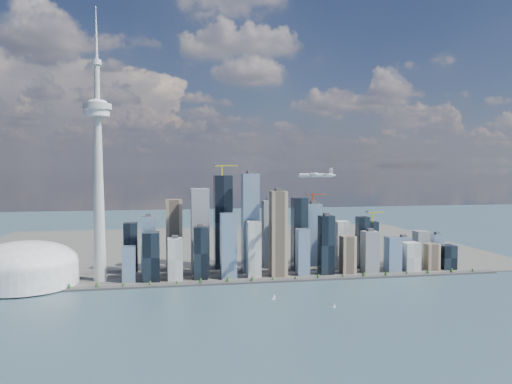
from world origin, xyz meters
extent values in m
plane|color=#314B57|center=(0.00, 0.00, 0.00)|extent=(4000.00, 4000.00, 0.00)
cube|color=#383838|center=(0.00, 250.00, 2.00)|extent=(1100.00, 22.00, 4.00)
cube|color=#4C4C47|center=(0.00, 700.00, 1.50)|extent=(1400.00, 900.00, 3.00)
cylinder|color=#3F2D1E|center=(-390.00, 250.00, 5.20)|extent=(1.00, 1.00, 2.40)
cone|color=#1B4117|center=(-390.00, 250.00, 8.80)|extent=(7.20, 7.20, 8.00)
cylinder|color=#3F2D1E|center=(-303.33, 250.00, 5.20)|extent=(1.00, 1.00, 2.40)
cone|color=#1B4117|center=(-303.33, 250.00, 8.80)|extent=(7.20, 7.20, 8.00)
cylinder|color=#3F2D1E|center=(-216.67, 250.00, 5.20)|extent=(1.00, 1.00, 2.40)
cone|color=#1B4117|center=(-216.67, 250.00, 8.80)|extent=(7.20, 7.20, 8.00)
cylinder|color=#3F2D1E|center=(-130.00, 250.00, 5.20)|extent=(1.00, 1.00, 2.40)
cone|color=#1B4117|center=(-130.00, 250.00, 8.80)|extent=(7.20, 7.20, 8.00)
cylinder|color=#3F2D1E|center=(-43.33, 250.00, 5.20)|extent=(1.00, 1.00, 2.40)
cone|color=#1B4117|center=(-43.33, 250.00, 8.80)|extent=(7.20, 7.20, 8.00)
cylinder|color=#3F2D1E|center=(43.33, 250.00, 5.20)|extent=(1.00, 1.00, 2.40)
cone|color=#1B4117|center=(43.33, 250.00, 8.80)|extent=(7.20, 7.20, 8.00)
cylinder|color=#3F2D1E|center=(130.00, 250.00, 5.20)|extent=(1.00, 1.00, 2.40)
cone|color=#1B4117|center=(130.00, 250.00, 8.80)|extent=(7.20, 7.20, 8.00)
cylinder|color=#3F2D1E|center=(216.67, 250.00, 5.20)|extent=(1.00, 1.00, 2.40)
cone|color=#1B4117|center=(216.67, 250.00, 8.80)|extent=(7.20, 7.20, 8.00)
cylinder|color=#3F2D1E|center=(303.33, 250.00, 5.20)|extent=(1.00, 1.00, 2.40)
cone|color=#1B4117|center=(303.33, 250.00, 8.80)|extent=(7.20, 7.20, 8.00)
cylinder|color=#3F2D1E|center=(390.00, 250.00, 5.20)|extent=(1.00, 1.00, 2.40)
cone|color=#1B4117|center=(390.00, 250.00, 8.80)|extent=(7.20, 7.20, 8.00)
cylinder|color=#3F2D1E|center=(476.67, 250.00, 5.20)|extent=(1.00, 1.00, 2.40)
cone|color=#1B4117|center=(476.67, 250.00, 8.80)|extent=(7.20, 7.20, 8.00)
cube|color=black|center=(-200.00, 290.00, 52.71)|extent=(34.00, 34.00, 99.42)
cube|color=#7A97B9|center=(-200.00, 340.00, 66.27)|extent=(30.00, 30.00, 126.54)
cube|color=silver|center=(-150.00, 290.00, 45.93)|extent=(30.00, 30.00, 85.87)
cube|color=tan|center=(-150.00, 395.00, 82.09)|extent=(36.00, 36.00, 158.17)
cube|color=slate|center=(-95.00, 340.00, 95.64)|extent=(38.00, 38.00, 185.29)
cube|color=black|center=(-95.00, 290.00, 57.23)|extent=(28.00, 28.00, 108.46)
cube|color=#7A97B9|center=(-40.00, 290.00, 70.79)|extent=(32.00, 32.00, 135.58)
cube|color=black|center=(-40.00, 395.00, 109.20)|extent=(40.00, 40.00, 212.40)
cube|color=#7A97B9|center=(15.00, 340.00, 111.46)|extent=(36.00, 36.00, 216.92)
cube|color=silver|center=(15.00, 290.00, 61.75)|extent=(28.00, 28.00, 117.50)
cube|color=tan|center=(70.00, 290.00, 93.38)|extent=(34.00, 34.00, 180.77)
cube|color=slate|center=(70.00, 395.00, 79.83)|extent=(30.00, 30.00, 153.65)
cube|color=black|center=(125.00, 340.00, 84.35)|extent=(32.00, 32.00, 162.69)
cube|color=#7A97B9|center=(125.00, 290.00, 52.71)|extent=(26.00, 26.00, 99.42)
cube|color=black|center=(175.00, 290.00, 66.27)|extent=(30.00, 30.00, 126.54)
cube|color=#7A97B9|center=(175.00, 395.00, 75.31)|extent=(34.00, 34.00, 144.62)
cube|color=silver|center=(225.00, 340.00, 57.23)|extent=(28.00, 28.00, 108.46)
cube|color=tan|center=(225.00, 290.00, 43.67)|extent=(30.00, 30.00, 81.35)
cube|color=slate|center=(275.00, 290.00, 48.19)|extent=(32.00, 32.00, 90.38)
cube|color=black|center=(275.00, 340.00, 61.75)|extent=(26.00, 26.00, 117.50)
cube|color=#7A97B9|center=(325.00, 290.00, 41.41)|extent=(30.00, 30.00, 76.83)
cube|color=black|center=(325.00, 395.00, 52.71)|extent=(28.00, 28.00, 99.42)
cube|color=#7A97B9|center=(375.00, 340.00, 36.89)|extent=(30.00, 30.00, 67.79)
cube|color=silver|center=(375.00, 290.00, 34.63)|extent=(34.00, 34.00, 63.27)
cube|color=tan|center=(420.00, 290.00, 32.38)|extent=(28.00, 28.00, 58.75)
cube|color=slate|center=(420.00, 340.00, 43.67)|extent=(30.00, 30.00, 81.35)
cube|color=black|center=(465.00, 290.00, 30.12)|extent=(32.00, 32.00, 54.23)
cube|color=#7A97B9|center=(465.00, 340.00, 39.15)|extent=(26.00, 26.00, 72.31)
cube|color=black|center=(-240.00, 395.00, 57.23)|extent=(30.00, 30.00, 108.46)
cube|color=#7A97B9|center=(-240.00, 290.00, 39.15)|extent=(26.00, 26.00, 72.31)
cube|color=yellow|center=(-40.00, 395.00, 226.40)|extent=(3.00, 3.00, 22.00)
cube|color=yellow|center=(-31.75, 395.00, 237.40)|extent=(55.00, 2.20, 2.20)
cube|color=#383838|center=(-56.50, 395.00, 239.40)|extent=(6.00, 4.00, 4.00)
cube|color=#A33417|center=(175.00, 395.00, 158.62)|extent=(3.00, 3.00, 22.00)
cube|color=#A33417|center=(182.20, 395.00, 169.62)|extent=(48.00, 2.20, 2.20)
cube|color=#383838|center=(160.60, 395.00, 171.62)|extent=(6.00, 4.00, 4.00)
cube|color=yellow|center=(325.00, 395.00, 113.42)|extent=(3.00, 3.00, 22.00)
cube|color=yellow|center=(331.75, 395.00, 124.42)|extent=(45.00, 2.20, 2.20)
cube|color=#383838|center=(311.50, 395.00, 126.42)|extent=(6.00, 4.00, 4.00)
cone|color=#ACADA7|center=(-300.00, 310.00, 173.00)|extent=(26.00, 26.00, 340.00)
cylinder|color=#B8B8B8|center=(-300.00, 310.00, 343.00)|extent=(48.00, 48.00, 14.00)
cylinder|color=#ACADA7|center=(-300.00, 310.00, 355.00)|extent=(56.00, 56.00, 12.00)
ellipsoid|color=#B8B8B8|center=(-300.00, 310.00, 363.00)|extent=(40.00, 40.00, 14.00)
cylinder|color=#ACADA7|center=(-300.00, 310.00, 403.00)|extent=(11.00, 11.00, 80.00)
cylinder|color=#B8B8B8|center=(-300.00, 310.00, 443.00)|extent=(18.00, 18.00, 10.00)
cone|color=silver|center=(-300.00, 310.00, 501.00)|extent=(7.00, 7.00, 105.00)
cylinder|color=#B8B8B8|center=(-440.00, 300.00, 25.00)|extent=(200.00, 200.00, 44.00)
ellipsoid|color=#B8B8B8|center=(-440.00, 300.00, 47.00)|extent=(200.00, 200.00, 84.00)
cylinder|color=white|center=(117.22, 187.20, 218.66)|extent=(59.79, 30.21, 7.57)
cone|color=white|center=(87.66, 199.25, 218.66)|extent=(10.52, 10.13, 7.57)
cone|color=white|center=(147.88, 174.70, 218.66)|extent=(13.80, 11.47, 7.57)
cube|color=white|center=(115.03, 188.09, 222.68)|extent=(33.75, 64.88, 1.18)
cylinder|color=white|center=(110.13, 176.05, 220.79)|extent=(13.65, 8.85, 4.26)
cylinder|color=white|center=(119.94, 200.13, 220.79)|extent=(13.65, 8.85, 4.26)
cylinder|color=#3F3F3F|center=(103.56, 178.72, 220.79)|extent=(3.90, 8.89, 9.46)
cylinder|color=#3F3F3F|center=(113.37, 202.81, 220.79)|extent=(3.90, 8.89, 9.46)
cube|color=white|center=(144.59, 176.04, 226.23)|extent=(6.49, 3.37, 13.01)
cube|color=white|center=(144.59, 176.04, 232.85)|extent=(12.85, 21.67, 0.83)
cube|color=white|center=(20.03, 119.87, 0.44)|extent=(6.91, 3.52, 0.88)
cylinder|color=#999999|center=(20.03, 119.87, 5.52)|extent=(0.27, 0.27, 9.94)
cube|color=white|center=(108.48, 50.17, 0.35)|extent=(5.54, 2.94, 0.71)
cylinder|color=#999999|center=(108.48, 50.17, 4.43)|extent=(0.21, 0.21, 7.97)
camera|label=1|loc=(-168.17, -735.17, 236.77)|focal=35.00mm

